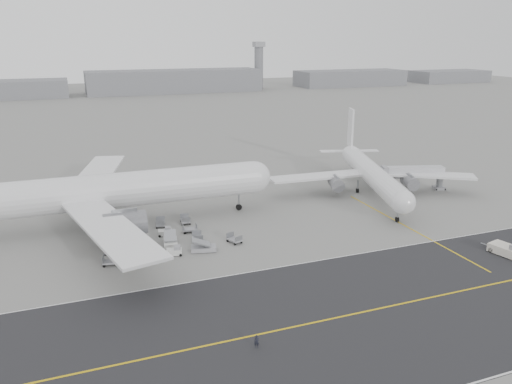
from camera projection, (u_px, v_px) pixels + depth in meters
name	position (u px, v px, depth m)	size (l,w,h in m)	color
ground	(267.00, 263.00, 77.70)	(700.00, 700.00, 0.00)	gray
taxiway	(356.00, 313.00, 63.31)	(220.00, 59.00, 0.03)	#28272A
horizon_buildings	(160.00, 93.00, 320.27)	(520.00, 28.00, 28.00)	slate
control_tower	(259.00, 64.00, 343.51)	(7.00, 7.00, 31.25)	slate
airliner_a	(101.00, 192.00, 90.92)	(66.67, 65.93, 23.00)	white
airliner_b	(371.00, 173.00, 111.45)	(44.75, 45.67, 16.23)	white
pushback_tug	(510.00, 251.00, 79.73)	(4.21, 8.08, 2.27)	silver
jet_bridge	(414.00, 173.00, 113.90)	(15.00, 6.91, 5.63)	gray
gse_cluster	(153.00, 242.00, 85.62)	(22.50, 21.68, 2.03)	gray
stray_dolly	(234.00, 242.00, 85.31)	(1.60, 2.60, 1.60)	silver
ground_crew_a	(257.00, 342.00, 56.09)	(0.58, 0.38, 1.58)	black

